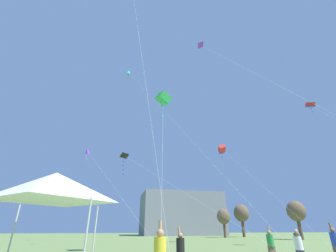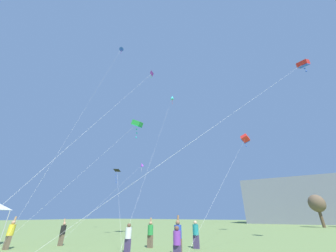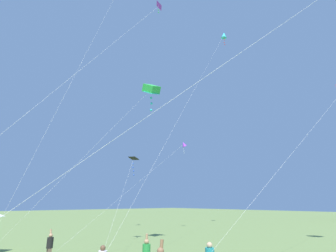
{
  "view_description": "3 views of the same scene",
  "coord_description": "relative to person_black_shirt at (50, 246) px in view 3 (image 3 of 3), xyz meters",
  "views": [
    {
      "loc": [
        -6.17,
        -5.29,
        1.74
      ],
      "look_at": [
        -1.98,
        14.11,
        10.85
      ],
      "focal_mm": 24.0,
      "sensor_mm": 36.0,
      "label": 1
    },
    {
      "loc": [
        12.15,
        -4.4,
        2.05
      ],
      "look_at": [
        1.0,
        14.69,
        12.66
      ],
      "focal_mm": 20.0,
      "sensor_mm": 36.0,
      "label": 2
    },
    {
      "loc": [
        14.68,
        0.03,
        3.45
      ],
      "look_at": [
        1.57,
        11.19,
        8.45
      ],
      "focal_mm": 28.0,
      "sensor_mm": 36.0,
      "label": 3
    }
  ],
  "objects": [
    {
      "name": "kite_purple_delta_3",
      "position": [
        4.06,
        4.85,
        17.41
      ],
      "size": [
        3.5,
        14.28,
        19.1
      ],
      "color": "silver",
      "rests_on": "ground"
    },
    {
      "name": "kite_green_box_1",
      "position": [
        0.49,
        7.11,
        12.23
      ],
      "size": [
        2.81,
        11.4,
        13.88
      ],
      "color": "silver",
      "rests_on": "ground"
    },
    {
      "name": "kite_cyan_diamond_2",
      "position": [
        -2.99,
        23.31,
        27.18
      ],
      "size": [
        9.89,
        24.23,
        28.64
      ],
      "color": "silver",
      "rests_on": "ground"
    },
    {
      "name": "kite_purple_diamond_6",
      "position": [
        -7.34,
        18.52,
        10.1
      ],
      "size": [
        7.53,
        19.17,
        11.48
      ],
      "color": "silver",
      "rests_on": "ground"
    },
    {
      "name": "person_black_shirt",
      "position": [
        0.0,
        0.0,
        0.0
      ],
      "size": [
        0.37,
        0.37,
        1.83
      ],
      "rotation": [
        0.0,
        0.0,
        3.41
      ],
      "color": "brown",
      "rests_on": "ground"
    },
    {
      "name": "kite_black_delta_4",
      "position": [
        -2.67,
        7.55,
        6.37
      ],
      "size": [
        9.48,
        8.21,
        7.64
      ],
      "color": "silver",
      "rests_on": "ground"
    }
  ]
}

